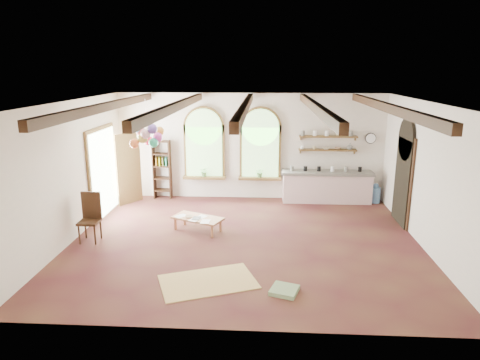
# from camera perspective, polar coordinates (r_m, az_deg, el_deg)

# --- Properties ---
(floor) EXTENTS (8.00, 8.00, 0.00)m
(floor) POSITION_cam_1_polar(r_m,az_deg,el_deg) (10.05, 0.65, -8.16)
(floor) COLOR brown
(floor) RESTS_ON ground
(ceiling_beams) EXTENTS (6.20, 6.80, 0.18)m
(ceiling_beams) POSITION_cam_1_polar(r_m,az_deg,el_deg) (9.30, 0.71, 9.73)
(ceiling_beams) COLOR #362111
(ceiling_beams) RESTS_ON ceiling
(window_left) EXTENTS (1.30, 0.28, 2.20)m
(window_left) POSITION_cam_1_polar(r_m,az_deg,el_deg) (13.01, -4.80, 4.58)
(window_left) COLOR brown
(window_left) RESTS_ON floor
(window_right) EXTENTS (1.30, 0.28, 2.20)m
(window_right) POSITION_cam_1_polar(r_m,az_deg,el_deg) (12.88, 2.73, 4.52)
(window_right) COLOR brown
(window_right) RESTS_ON floor
(left_doorway) EXTENTS (0.10, 1.90, 2.50)m
(left_doorway) POSITION_cam_1_polar(r_m,az_deg,el_deg) (12.20, -17.78, 0.93)
(left_doorway) COLOR brown
(left_doorway) RESTS_ON floor
(right_doorway) EXTENTS (0.10, 1.30, 2.40)m
(right_doorway) POSITION_cam_1_polar(r_m,az_deg,el_deg) (11.66, 20.82, -0.21)
(right_doorway) COLOR black
(right_doorway) RESTS_ON floor
(kitchen_counter) EXTENTS (2.68, 0.62, 0.94)m
(kitchen_counter) POSITION_cam_1_polar(r_m,az_deg,el_deg) (13.05, 11.47, -0.84)
(kitchen_counter) COLOR beige
(kitchen_counter) RESTS_ON floor
(wall_shelf_lower) EXTENTS (1.70, 0.24, 0.04)m
(wall_shelf_lower) POSITION_cam_1_polar(r_m,az_deg,el_deg) (12.98, 11.60, 3.95)
(wall_shelf_lower) COLOR brown
(wall_shelf_lower) RESTS_ON wall_back
(wall_shelf_upper) EXTENTS (1.70, 0.24, 0.04)m
(wall_shelf_upper) POSITION_cam_1_polar(r_m,az_deg,el_deg) (12.92, 11.70, 5.69)
(wall_shelf_upper) COLOR brown
(wall_shelf_upper) RESTS_ON wall_back
(wall_clock) EXTENTS (0.32, 0.04, 0.32)m
(wall_clock) POSITION_cam_1_polar(r_m,az_deg,el_deg) (13.23, 17.03, 5.34)
(wall_clock) COLOR black
(wall_clock) RESTS_ON wall_back
(bookshelf) EXTENTS (0.53, 0.32, 1.80)m
(bookshelf) POSITION_cam_1_polar(r_m,az_deg,el_deg) (13.30, -10.35, 1.39)
(bookshelf) COLOR #362111
(bookshelf) RESTS_ON floor
(coffee_table) EXTENTS (1.36, 1.02, 0.35)m
(coffee_table) POSITION_cam_1_polar(r_m,az_deg,el_deg) (10.61, -5.66, -5.17)
(coffee_table) COLOR tan
(coffee_table) RESTS_ON floor
(side_chair) EXTENTS (0.46, 0.46, 1.14)m
(side_chair) POSITION_cam_1_polar(r_m,az_deg,el_deg) (10.54, -19.34, -5.99)
(side_chair) COLOR #362111
(side_chair) RESTS_ON floor
(floor_mat) EXTENTS (2.03, 1.65, 0.02)m
(floor_mat) POSITION_cam_1_polar(r_m,az_deg,el_deg) (8.29, -4.28, -13.36)
(floor_mat) COLOR tan
(floor_mat) RESTS_ON floor
(floor_cushion) EXTENTS (0.59, 0.59, 0.08)m
(floor_cushion) POSITION_cam_1_polar(r_m,az_deg,el_deg) (7.96, 5.93, -14.42)
(floor_cushion) COLOR gray
(floor_cushion) RESTS_ON floor
(water_jug_a) EXTENTS (0.31, 0.31, 0.59)m
(water_jug_a) POSITION_cam_1_polar(r_m,az_deg,el_deg) (13.39, 17.58, -1.82)
(water_jug_a) COLOR #5484B4
(water_jug_a) RESTS_ON floor
(water_jug_b) EXTENTS (0.30, 0.30, 0.57)m
(water_jug_b) POSITION_cam_1_polar(r_m,az_deg,el_deg) (13.29, 15.69, -1.84)
(water_jug_b) COLOR #5484B4
(water_jug_b) RESTS_ON floor
(balloon_cluster) EXTENTS (0.75, 0.75, 1.15)m
(balloon_cluster) POSITION_cam_1_polar(r_m,az_deg,el_deg) (10.56, -12.30, 5.90)
(balloon_cluster) COLOR white
(balloon_cluster) RESTS_ON floor
(table_book) EXTENTS (0.20, 0.26, 0.02)m
(table_book) POSITION_cam_1_polar(r_m,az_deg,el_deg) (10.64, -7.27, -4.86)
(table_book) COLOR olive
(table_book) RESTS_ON coffee_table
(tablet) EXTENTS (0.19, 0.27, 0.01)m
(tablet) POSITION_cam_1_polar(r_m,az_deg,el_deg) (10.52, -5.85, -5.08)
(tablet) COLOR black
(tablet) RESTS_ON coffee_table
(potted_plant_left) EXTENTS (0.27, 0.23, 0.30)m
(potted_plant_left) POSITION_cam_1_polar(r_m,az_deg,el_deg) (13.06, -4.79, 1.12)
(potted_plant_left) COLOR #598C4C
(potted_plant_left) RESTS_ON window_left
(potted_plant_right) EXTENTS (0.27, 0.23, 0.30)m
(potted_plant_right) POSITION_cam_1_polar(r_m,az_deg,el_deg) (12.94, 2.68, 1.02)
(potted_plant_right) COLOR #598C4C
(potted_plant_right) RESTS_ON window_right
(shelf_cup_a) EXTENTS (0.12, 0.10, 0.10)m
(shelf_cup_a) POSITION_cam_1_polar(r_m,az_deg,el_deg) (12.89, 8.31, 4.32)
(shelf_cup_a) COLOR white
(shelf_cup_a) RESTS_ON wall_shelf_lower
(shelf_cup_b) EXTENTS (0.10, 0.10, 0.09)m
(shelf_cup_b) POSITION_cam_1_polar(r_m,az_deg,el_deg) (12.92, 9.86, 4.28)
(shelf_cup_b) COLOR beige
(shelf_cup_b) RESTS_ON wall_shelf_lower
(shelf_bowl_a) EXTENTS (0.22, 0.22, 0.05)m
(shelf_bowl_a) POSITION_cam_1_polar(r_m,az_deg,el_deg) (12.97, 11.40, 4.15)
(shelf_bowl_a) COLOR beige
(shelf_bowl_a) RESTS_ON wall_shelf_lower
(shelf_bowl_b) EXTENTS (0.20, 0.20, 0.06)m
(shelf_bowl_b) POSITION_cam_1_polar(r_m,az_deg,el_deg) (13.02, 12.92, 4.13)
(shelf_bowl_b) COLOR #8C664C
(shelf_bowl_b) RESTS_ON wall_shelf_lower
(shelf_vase) EXTENTS (0.18, 0.18, 0.19)m
(shelf_vase) POSITION_cam_1_polar(r_m,az_deg,el_deg) (13.07, 14.46, 4.37)
(shelf_vase) COLOR slate
(shelf_vase) RESTS_ON wall_shelf_lower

